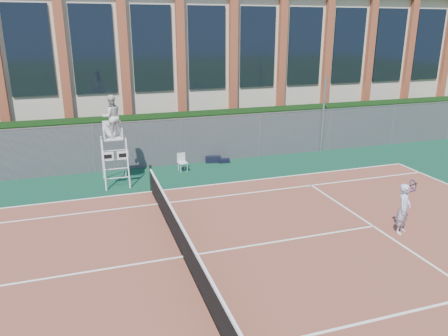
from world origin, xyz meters
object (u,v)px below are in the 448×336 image
object	(u,v)px
steel_pole	(323,114)
plastic_chair	(182,161)
tennis_player	(404,208)
umpire_chair	(112,119)

from	to	relation	value
steel_pole	plastic_chair	bearing A→B (deg)	-173.11
tennis_player	umpire_chair	bearing A→B (deg)	136.83
umpire_chair	plastic_chair	world-z (taller)	umpire_chair
steel_pole	plastic_chair	distance (m)	7.93
steel_pole	umpire_chair	bearing A→B (deg)	-171.26
plastic_chair	steel_pole	bearing A→B (deg)	6.89
umpire_chair	plastic_chair	size ratio (longest dim) A/B	4.54
steel_pole	tennis_player	size ratio (longest dim) A/B	2.42
steel_pole	tennis_player	world-z (taller)	steel_pole
steel_pole	plastic_chair	xyz separation A→B (m)	(-7.73, -0.93, -1.50)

